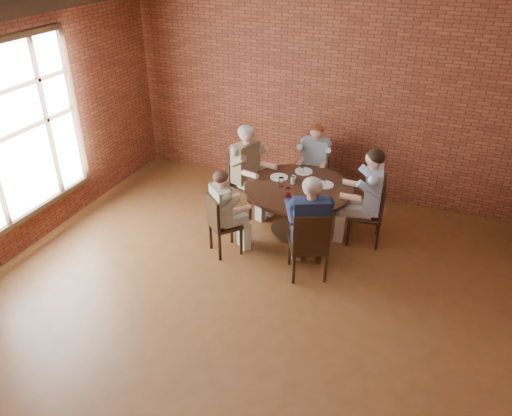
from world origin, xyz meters
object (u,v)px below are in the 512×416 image
at_px(chair_a, 373,209).
at_px(chair_b, 315,170).
at_px(diner_c, 249,170).
at_px(chair_d, 220,223).
at_px(dining_table, 298,200).
at_px(chair_c, 244,179).
at_px(diner_b, 314,164).
at_px(diner_e, 309,227).
at_px(diner_d, 225,213).
at_px(diner_a, 367,197).
at_px(smartphone, 309,206).
at_px(chair_e, 309,243).

bearing_deg(chair_a, chair_b, -139.13).
height_order(diner_c, chair_d, diner_c).
distance_m(chair_b, diner_c, 1.16).
distance_m(dining_table, chair_c, 1.05).
relative_size(chair_b, diner_b, 0.71).
bearing_deg(dining_table, diner_e, -64.38).
height_order(chair_a, chair_d, chair_a).
height_order(chair_c, diner_d, diner_d).
relative_size(diner_a, smartphone, 9.28).
relative_size(chair_b, diner_c, 0.65).
height_order(chair_c, chair_e, chair_c).
height_order(dining_table, diner_b, diner_b).
xyz_separation_m(diner_e, smartphone, (-0.14, 0.43, 0.05)).
distance_m(dining_table, diner_e, 1.02).
height_order(chair_b, chair_c, chair_c).
height_order(dining_table, chair_c, chair_c).
xyz_separation_m(diner_a, diner_d, (-1.69, -1.01, -0.09)).
height_order(diner_d, smartphone, diner_d).
distance_m(diner_b, chair_d, 2.08).
xyz_separation_m(chair_e, diner_e, (-0.04, 0.09, 0.18)).
height_order(chair_a, diner_a, diner_a).
relative_size(diner_c, diner_e, 1.01).
xyz_separation_m(chair_b, chair_e, (0.56, -2.11, 0.03)).
bearing_deg(chair_d, smartphone, -117.03).
relative_size(dining_table, chair_b, 1.68).
height_order(diner_b, diner_e, diner_e).
height_order(diner_c, diner_e, diner_c).
height_order(chair_b, chair_d, chair_b).
bearing_deg(smartphone, chair_a, 40.00).
bearing_deg(chair_a, smartphone, -58.25).
xyz_separation_m(dining_table, chair_e, (0.48, -1.00, -0.00)).
xyz_separation_m(dining_table, diner_e, (0.44, -0.91, 0.17)).
xyz_separation_m(dining_table, diner_b, (-0.07, 1.03, 0.12)).
height_order(diner_a, diner_e, diner_a).
bearing_deg(chair_e, diner_e, -90.00).
distance_m(dining_table, chair_d, 1.21).
relative_size(chair_a, smartphone, 6.45).
height_order(diner_b, chair_e, diner_b).
height_order(diner_a, chair_c, diner_a).
bearing_deg(diner_c, chair_a, -75.33).
height_order(dining_table, chair_d, chair_d).
bearing_deg(chair_d, diner_b, -69.31).
bearing_deg(chair_b, smartphone, -80.78).
distance_m(diner_c, chair_e, 1.91).
distance_m(dining_table, chair_b, 1.11).
xyz_separation_m(dining_table, smartphone, (0.30, -0.48, 0.23)).
relative_size(diner_b, diner_e, 0.92).
distance_m(diner_a, diner_c, 1.86).
xyz_separation_m(diner_c, diner_d, (0.15, -1.17, -0.09)).
relative_size(chair_d, diner_e, 0.63).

